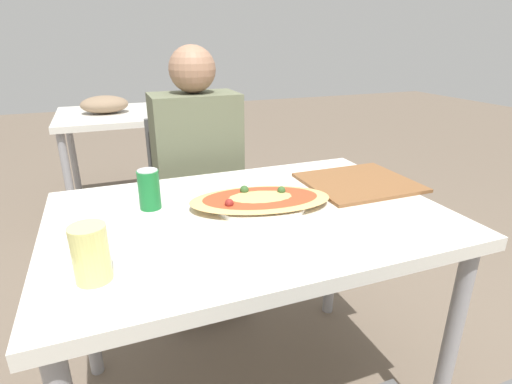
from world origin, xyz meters
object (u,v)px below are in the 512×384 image
Objects in this scene: dining_table at (250,236)px; chair_far_seated at (195,202)px; drink_glass at (91,254)px; pizza_main at (260,201)px; person_seated at (198,168)px; soda_can at (149,189)px.

dining_table is 0.75m from chair_far_seated.
pizza_main is at bearing 26.56° from drink_glass.
chair_far_seated reaches higher than pizza_main.
person_seated is 0.55m from soda_can.
dining_table is 0.62m from person_seated.
chair_far_seated reaches higher than drink_glass.
dining_table is 0.95× the size of person_seated.
person_seated is (-0.01, 0.62, 0.04)m from dining_table.
dining_table is at bearing 25.69° from drink_glass.
person_seated is at bearing 61.09° from soda_can.
dining_table is 1.29× the size of chair_far_seated.
drink_glass is at bearing -153.44° from pizza_main.
chair_far_seated is at bearing 66.01° from soda_can.
drink_glass reaches higher than soda_can.
dining_table is 0.12m from pizza_main.
soda_can is 0.96× the size of drink_glass.
person_seated reaches higher than dining_table.
person_seated is 2.56× the size of pizza_main.
dining_table is at bearing 91.35° from person_seated.
pizza_main is 3.85× the size of soda_can.
chair_far_seated is 1.89× the size of pizza_main.
person_seated is 0.94m from drink_glass.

